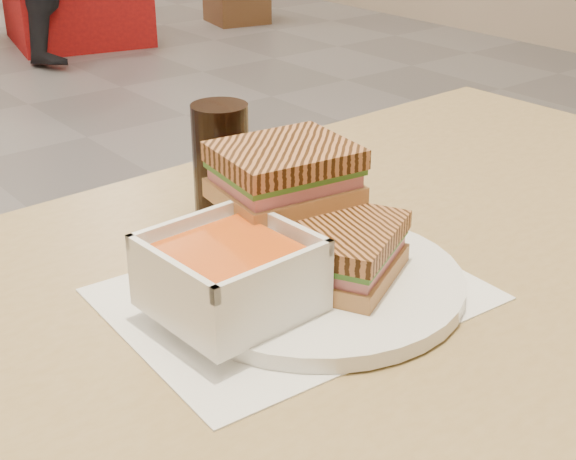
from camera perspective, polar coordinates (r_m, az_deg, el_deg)
main_table at (r=0.93m, az=5.44°, el=-7.86°), size 1.22×0.74×0.75m
tray_liner at (r=0.79m, az=0.40°, el=-4.48°), size 0.35×0.28×0.00m
plate at (r=0.79m, az=1.92°, el=-3.59°), size 0.29×0.29×0.02m
soup_bowl at (r=0.72m, az=-4.04°, el=-3.25°), size 0.14×0.14×0.07m
panini_lower at (r=0.78m, az=3.73°, el=-1.46°), size 0.15×0.14×0.05m
panini_upper at (r=0.81m, az=-0.24°, el=3.92°), size 0.14×0.12×0.06m
cola_glass at (r=0.92m, az=-4.66°, el=4.62°), size 0.06×0.06×0.14m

